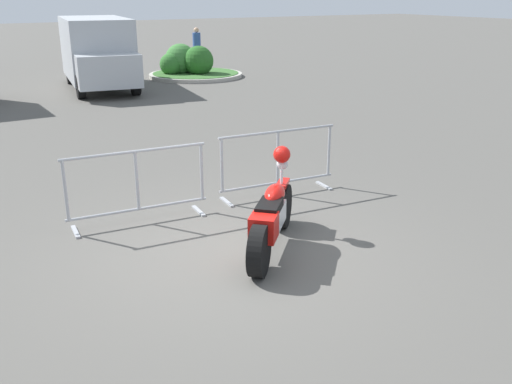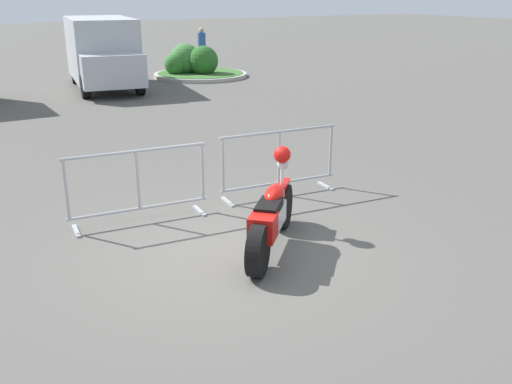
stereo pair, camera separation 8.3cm
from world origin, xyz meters
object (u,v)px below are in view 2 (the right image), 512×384
crowd_barrier_near (138,185)px  pedestrian (202,46)px  motorcycle (272,216)px  crowd_barrier_far (279,162)px  delivery_van (102,51)px

crowd_barrier_near → pedestrian: 17.61m
motorcycle → crowd_barrier_far: bearing=8.8°
motorcycle → delivery_van: 14.06m
crowd_barrier_far → pedestrian: pedestrian is taller
delivery_van → crowd_barrier_far: bearing=5.2°
motorcycle → crowd_barrier_far: size_ratio=0.82×
motorcycle → crowd_barrier_near: (-1.17, 1.72, 0.10)m
crowd_barrier_near → crowd_barrier_far: size_ratio=1.00×
motorcycle → crowd_barrier_near: 2.08m
crowd_barrier_near → motorcycle: bearing=-55.7°
crowd_barrier_far → pedestrian: size_ratio=1.21×
crowd_barrier_near → delivery_van: 12.58m
motorcycle → delivery_van: delivery_van is taller
motorcycle → delivery_van: bearing=36.0°
crowd_barrier_far → delivery_van: 12.25m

